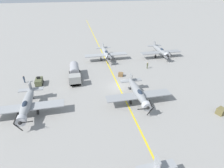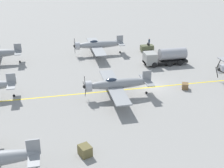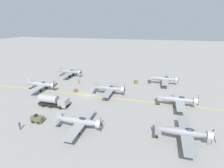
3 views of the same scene
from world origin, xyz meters
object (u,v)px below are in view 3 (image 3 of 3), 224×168
airplane_near_center (42,84)px  ground_crew_inspecting (79,81)px  supply_crate_mid_lane (136,82)px  airplane_mid_center (109,89)px  fuel_tanker (54,101)px  airplane_mid_right (79,121)px  airplane_far_right (184,132)px  airplane_far_center (178,100)px  tow_tractor (37,119)px  supply_crate_by_tanker (76,90)px  airplane_far_left (164,79)px  ground_crew_walking (20,125)px  airplane_near_left (70,72)px

airplane_near_center → ground_crew_inspecting: size_ratio=7.00×
supply_crate_mid_lane → ground_crew_inspecting: bearing=-75.3°
airplane_mid_center → fuel_tanker: 16.14m
airplane_mid_right → supply_crate_mid_lane: 32.62m
airplane_mid_center → supply_crate_mid_lane: (-12.63, 6.26, -1.45)m
airplane_far_right → airplane_near_center: bearing=-111.5°
airplane_far_center → tow_tractor: size_ratio=4.62×
airplane_mid_right → supply_crate_mid_lane: airplane_mid_right is taller
ground_crew_inspecting → airplane_mid_right: bearing=25.9°
supply_crate_by_tanker → tow_tractor: bearing=0.2°
ground_crew_inspecting → supply_crate_mid_lane: bearing=104.7°
airplane_far_left → airplane_far_center: bearing=17.9°
airplane_mid_right → airplane_far_center: bearing=136.9°
airplane_mid_center → supply_crate_by_tanker: size_ratio=10.94×
airplane_near_center → airplane_mid_center: (-1.99, 21.73, 0.00)m
airplane_mid_right → airplane_far_center: 25.42m
airplane_far_center → airplane_mid_center: size_ratio=1.00×
airplane_near_center → supply_crate_mid_lane: bearing=133.3°
airplane_near_center → supply_crate_by_tanker: 11.11m
airplane_near_center → supply_crate_mid_lane: (-14.61, 27.99, -1.45)m
airplane_near_center → tow_tractor: size_ratio=4.62×
airplane_near_center → airplane_mid_right: bearing=66.5°
supply_crate_mid_lane → ground_crew_walking: bearing=-28.1°
airplane_far_right → airplane_far_center: (-14.62, 0.09, 0.00)m
airplane_mid_right → airplane_far_right: same height
airplane_near_left → ground_crew_walking: bearing=12.0°
airplane_far_right → airplane_far_left: bearing=-174.6°
airplane_mid_center → tow_tractor: size_ratio=4.62×
supply_crate_mid_lane → airplane_near_center: bearing=-62.4°
airplane_mid_right → supply_crate_mid_lane: (-31.85, 6.89, -1.45)m
airplane_mid_center → supply_crate_mid_lane: size_ratio=8.87×
airplane_mid_center → ground_crew_walking: size_ratio=6.81×
tow_tractor → ground_crew_inspecting: bearing=-173.9°
airplane_far_left → ground_crew_inspecting: 30.13m
airplane_near_center → fuel_tanker: bearing=63.5°
airplane_far_center → ground_crew_inspecting: size_ratio=7.00×
airplane_mid_right → ground_crew_inspecting: 29.66m
airplane_mid_right → airplane_near_left: bearing=-141.8°
airplane_mid_right → tow_tractor: (-0.35, -10.15, -1.22)m
airplane_near_center → airplane_mid_center: bearing=111.0°
airplane_near_left → airplane_far_center: bearing=65.9°
airplane_near_left → airplane_near_center: airplane_near_center is taller
fuel_tanker → supply_crate_mid_lane: bearing=142.9°
airplane_near_left → airplane_mid_right: bearing=30.2°
supply_crate_by_tanker → ground_crew_walking: bearing=-3.9°
airplane_near_center → tow_tractor: airplane_near_center is taller
fuel_tanker → airplane_mid_center: bearing=133.5°
airplane_near_center → airplane_far_left: (-16.11, 37.51, 0.00)m
fuel_tanker → ground_crew_walking: fuel_tanker is taller
airplane_mid_center → ground_crew_walking: airplane_mid_center is taller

